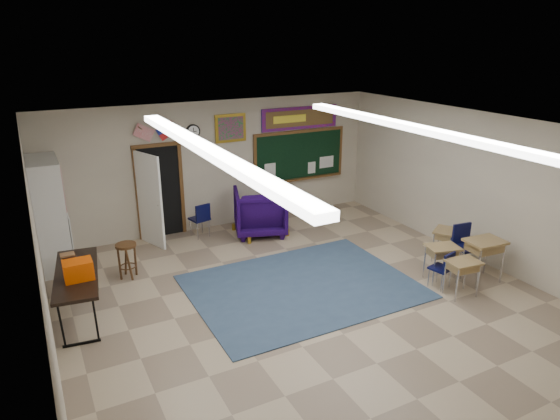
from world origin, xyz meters
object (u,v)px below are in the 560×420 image
student_desk_front_left (441,261)px  student_desk_front_right (444,243)px  wooden_stool (127,260)px  folding_table (79,293)px  wingback_armchair (260,211)px

student_desk_front_left → student_desk_front_right: (0.75, 0.68, -0.03)m
student_desk_front_right → wooden_stool: size_ratio=0.98×
student_desk_front_left → folding_table: 6.41m
wooden_stool → folding_table: bearing=-132.0°
student_desk_front_left → wooden_stool: 5.91m
wingback_armchair → student_desk_front_left: wingback_armchair is taller
student_desk_front_left → folding_table: bearing=178.3°
student_desk_front_left → student_desk_front_right: 1.01m
wingback_armchair → student_desk_front_right: 4.10m
student_desk_front_right → student_desk_front_left: bearing=-169.9°
wingback_armchair → student_desk_front_right: wingback_armchair is taller
wingback_armchair → wooden_stool: wingback_armchair is taller
student_desk_front_right → folding_table: (-6.91, 1.08, 0.08)m
folding_table → wooden_stool: bearing=55.4°
folding_table → wooden_stool: folding_table is taller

